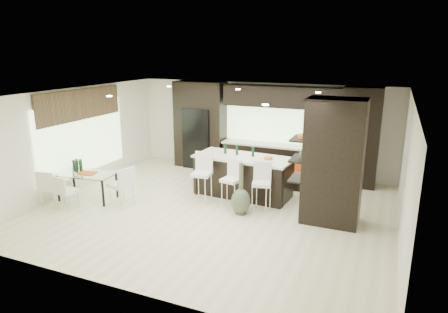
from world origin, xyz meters
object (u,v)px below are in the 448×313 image
at_px(stool_mid, 231,188).
at_px(chair_far, 52,190).
at_px(stool_right, 261,192).
at_px(kitchen_island, 243,176).
at_px(floor_vase, 241,189).
at_px(dining_table, 88,186).
at_px(chair_near, 67,193).
at_px(bench, 294,180).
at_px(stool_left, 202,183).
at_px(chair_end, 121,188).

bearing_deg(stool_mid, chair_far, -147.46).
bearing_deg(stool_mid, stool_right, 8.88).
bearing_deg(kitchen_island, floor_vase, -67.65).
xyz_separation_m(stool_right, dining_table, (-4.23, -0.97, -0.13)).
relative_size(stool_right, chair_near, 1.22).
distance_m(stool_right, chair_near, 4.55).
bearing_deg(floor_vase, bench, 72.14).
bearing_deg(chair_far, stool_left, 18.67).
height_order(kitchen_island, bench, kitchen_island).
height_order(chair_far, chair_end, chair_end).
bearing_deg(stool_right, bench, 66.51).
bearing_deg(bench, chair_far, -149.65).
xyz_separation_m(stool_left, bench, (1.85, 1.86, -0.27)).
height_order(bench, chair_far, chair_far).
relative_size(kitchen_island, chair_near, 3.23).
xyz_separation_m(stool_right, chair_near, (-4.23, -1.66, -0.08)).
relative_size(dining_table, chair_far, 1.67).
relative_size(bench, chair_far, 1.38).
relative_size(stool_left, floor_vase, 0.82).
bearing_deg(bench, kitchen_island, -142.09).
bearing_deg(dining_table, bench, 24.04).
distance_m(dining_table, chair_far, 0.84).
xyz_separation_m(stool_mid, dining_table, (-3.47, -0.98, -0.11)).
xyz_separation_m(stool_mid, chair_far, (-3.91, -1.68, -0.03)).
height_order(kitchen_island, dining_table, kitchen_island).
xyz_separation_m(stool_left, chair_far, (-3.15, -1.66, -0.07)).
relative_size(kitchen_island, stool_mid, 2.72).
height_order(stool_mid, stool_right, stool_right).
xyz_separation_m(bench, chair_end, (-3.53, -2.81, 0.23)).
distance_m(floor_vase, chair_near, 4.08).
bearing_deg(chair_end, stool_mid, -53.76).
bearing_deg(stool_mid, chair_end, -148.95).
bearing_deg(chair_near, bench, 43.56).
relative_size(stool_mid, floor_vase, 0.75).
xyz_separation_m(kitchen_island, floor_vase, (0.38, -1.18, 0.09)).
bearing_deg(kitchen_island, stool_mid, -85.66).
bearing_deg(chair_far, stool_mid, 14.11).
height_order(stool_right, bench, stool_right).
height_order(stool_left, stool_right, stool_left).
xyz_separation_m(bench, dining_table, (-4.56, -2.81, 0.12)).
height_order(stool_left, chair_far, stool_left).
xyz_separation_m(stool_right, chair_end, (-3.20, -0.97, -0.02)).
height_order(stool_mid, dining_table, stool_mid).
bearing_deg(stool_mid, bench, 68.68).
relative_size(stool_right, bench, 0.80).
relative_size(stool_left, bench, 0.85).
bearing_deg(chair_far, stool_right, 10.58).
distance_m(kitchen_island, bench, 1.51).
height_order(dining_table, chair_near, chair_near).
bearing_deg(stool_right, chair_near, -172.15).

